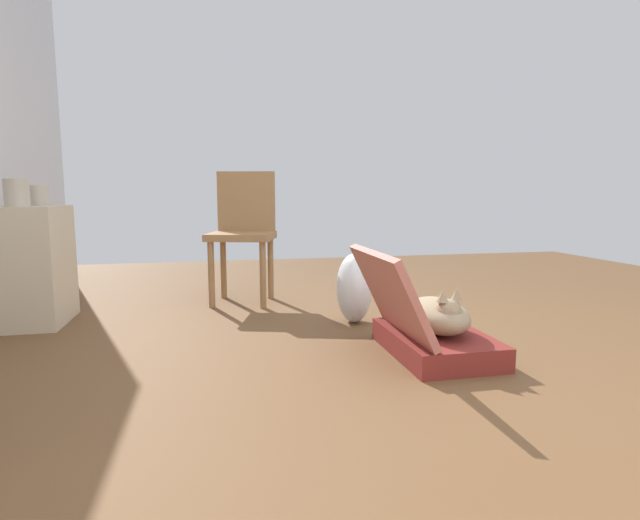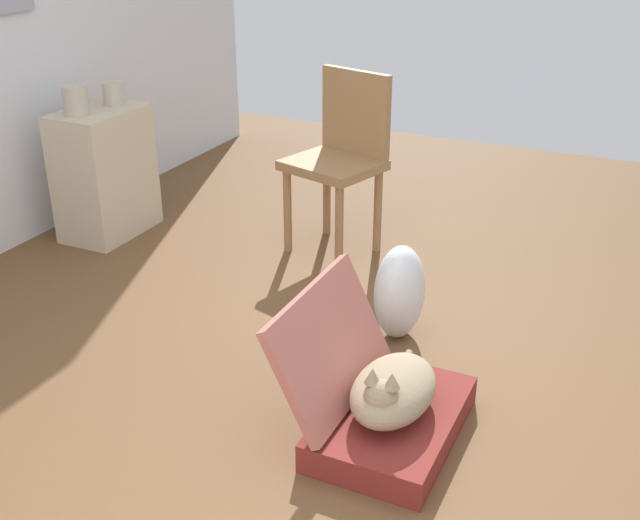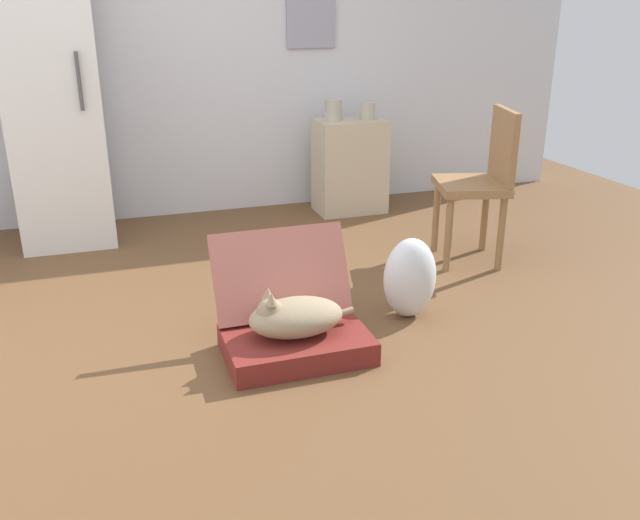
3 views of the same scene
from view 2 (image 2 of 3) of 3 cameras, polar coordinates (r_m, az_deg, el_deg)
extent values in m
plane|color=brown|center=(2.94, -0.58, -12.11)|extent=(7.68, 7.68, 0.00)
cube|color=maroon|center=(2.88, 5.27, -11.72)|extent=(0.66, 0.44, 0.11)
cube|color=#B26356|center=(2.80, 0.78, -6.18)|extent=(0.66, 0.23, 0.41)
ellipsoid|color=#998466|center=(2.79, 5.38, -9.41)|extent=(0.44, 0.28, 0.17)
sphere|color=#998466|center=(2.68, 4.50, -9.98)|extent=(0.13, 0.13, 0.13)
cone|color=#998466|center=(2.62, 5.28, -8.74)|extent=(0.06, 0.06, 0.06)
cone|color=#998466|center=(2.64, 3.85, -8.40)|extent=(0.06, 0.06, 0.06)
cylinder|color=#998466|center=(2.99, 5.92, -7.92)|extent=(0.20, 0.03, 0.07)
ellipsoid|color=silver|center=(3.40, 5.82, -2.34)|extent=(0.28, 0.21, 0.43)
cube|color=beige|center=(4.57, -15.42, 6.15)|extent=(0.53, 0.34, 0.72)
cylinder|color=#B7AD99|center=(4.37, -17.41, 11.05)|extent=(0.13, 0.13, 0.16)
cylinder|color=#B7AD99|center=(4.55, -14.86, 11.67)|extent=(0.11, 0.11, 0.13)
cylinder|color=olive|center=(4.21, -2.38, 3.60)|extent=(0.04, 0.04, 0.46)
cylinder|color=olive|center=(3.99, 1.40, 2.34)|extent=(0.04, 0.04, 0.46)
cylinder|color=olive|center=(4.43, 0.50, 4.76)|extent=(0.04, 0.04, 0.46)
cylinder|color=olive|center=(4.22, 4.23, 3.61)|extent=(0.04, 0.04, 0.46)
cube|color=olive|center=(4.12, 0.95, 6.93)|extent=(0.51, 0.55, 0.05)
cube|color=olive|center=(4.19, 2.62, 10.72)|extent=(0.16, 0.43, 0.44)
camera|label=1|loc=(2.06, -55.60, -16.02)|focal=27.62mm
camera|label=3|loc=(2.39, 77.59, -0.82)|focal=37.69mm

